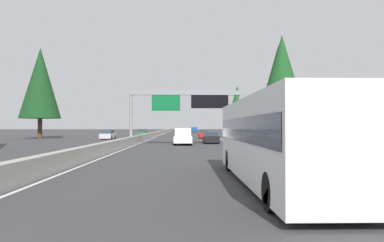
{
  "coord_description": "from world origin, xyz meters",
  "views": [
    {
      "loc": [
        -2.69,
        -5.72,
        2.14
      ],
      "look_at": [
        61.18,
        -7.09,
        3.01
      ],
      "focal_mm": 33.01,
      "sensor_mm": 36.0,
      "label": 1
    }
  ],
  "objects": [
    {
      "name": "oncoming_far",
      "position": [
        69.53,
        2.87,
        0.68
      ],
      "size": [
        4.4,
        1.8,
        1.47
      ],
      "rotation": [
        0.0,
        0.0,
        3.14
      ],
      "color": "#2D6B38",
      "rests_on": "ground"
    },
    {
      "name": "sedan_far_right",
      "position": [
        40.55,
        -8.96,
        0.68
      ],
      "size": [
        4.4,
        1.8,
        1.47
      ],
      "color": "black",
      "rests_on": "ground"
    },
    {
      "name": "sedan_near_center",
      "position": [
        58.54,
        -9.12,
        0.68
      ],
      "size": [
        4.4,
        1.8,
        1.47
      ],
      "color": "red",
      "rests_on": "ground"
    },
    {
      "name": "shoulder_stripe_median",
      "position": [
        70.0,
        -0.25,
        0.01
      ],
      "size": [
        160.0,
        0.16,
        0.01
      ],
      "primitive_type": "cube",
      "color": "silver",
      "rests_on": "ground"
    },
    {
      "name": "oncoming_near",
      "position": [
        54.03,
        6.55,
        0.68
      ],
      "size": [
        4.4,
        1.8,
        1.47
      ],
      "rotation": [
        0.0,
        0.0,
        3.14
      ],
      "color": "silver",
      "rests_on": "ground"
    },
    {
      "name": "median_barrier",
      "position": [
        80.0,
        0.3,
        0.45
      ],
      "size": [
        180.0,
        0.56,
        0.9
      ],
      "primitive_type": "cube",
      "color": "#9E9B93",
      "rests_on": "ground"
    },
    {
      "name": "bus_distant_b",
      "position": [
        10.05,
        -8.98,
        1.72
      ],
      "size": [
        11.5,
        2.55,
        3.1
      ],
      "color": "white",
      "rests_on": "ground"
    },
    {
      "name": "conifer_right_far",
      "position": [
        83.57,
        -18.69,
        7.32
      ],
      "size": [
        5.3,
        5.3,
        12.04
      ],
      "color": "#4C3823",
      "rests_on": "ground"
    },
    {
      "name": "conifer_right_mid",
      "position": [
        48.15,
        -19.38,
        8.43
      ],
      "size": [
        6.1,
        6.1,
        13.87
      ],
      "color": "#4C3823",
      "rests_on": "ground"
    },
    {
      "name": "minivan_mid_left",
      "position": [
        120.3,
        -9.12,
        0.95
      ],
      "size": [
        5.0,
        1.95,
        1.69
      ],
      "color": "#1E4793",
      "rests_on": "ground"
    },
    {
      "name": "pickup_near_right",
      "position": [
        37.9,
        -5.56,
        0.91
      ],
      "size": [
        5.6,
        2.0,
        1.86
      ],
      "color": "white",
      "rests_on": "ground"
    },
    {
      "name": "sign_gantry_overhead",
      "position": [
        37.06,
        -6.04,
        4.87
      ],
      "size": [
        0.5,
        12.68,
        6.12
      ],
      "color": "gray",
      "rests_on": "ground"
    },
    {
      "name": "shoulder_stripe_right",
      "position": [
        70.0,
        -11.52,
        0.01
      ],
      "size": [
        160.0,
        0.16,
        0.01
      ],
      "primitive_type": "cube",
      "color": "silver",
      "rests_on": "ground"
    },
    {
      "name": "sedan_far_left",
      "position": [
        104.17,
        -5.48,
        0.68
      ],
      "size": [
        4.4,
        1.8,
        1.47
      ],
      "color": "maroon",
      "rests_on": "ground"
    },
    {
      "name": "ground_plane",
      "position": [
        60.0,
        0.0,
        0.0
      ],
      "size": [
        320.0,
        320.0,
        0.0
      ],
      "primitive_type": "plane",
      "color": "#38383A"
    },
    {
      "name": "conifer_right_near",
      "position": [
        39.89,
        -17.61,
        8.05
      ],
      "size": [
        5.83,
        5.83,
        13.24
      ],
      "color": "#4C3823",
      "rests_on": "ground"
    },
    {
      "name": "conifer_left_near",
      "position": [
        57.58,
        18.78,
        9.39
      ],
      "size": [
        6.79,
        6.79,
        15.43
      ],
      "color": "#4C3823",
      "rests_on": "ground"
    }
  ]
}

